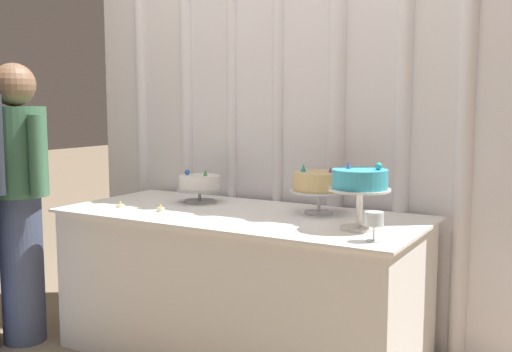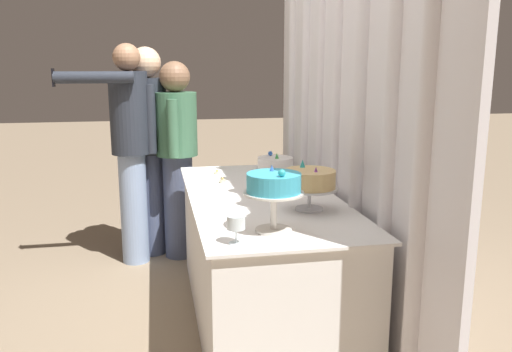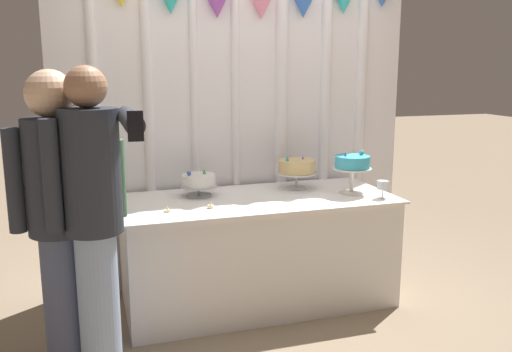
{
  "view_description": "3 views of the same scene",
  "coord_description": "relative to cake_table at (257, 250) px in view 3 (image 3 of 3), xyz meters",
  "views": [
    {
      "loc": [
        1.62,
        -2.54,
        1.34
      ],
      "look_at": [
        0.1,
        0.09,
        0.97
      ],
      "focal_mm": 42.66,
      "sensor_mm": 36.0,
      "label": 1
    },
    {
      "loc": [
        2.93,
        -0.51,
        1.52
      ],
      "look_at": [
        0.13,
        0.04,
        0.91
      ],
      "focal_mm": 36.84,
      "sensor_mm": 36.0,
      "label": 2
    },
    {
      "loc": [
        -1.12,
        -3.41,
        1.68
      ],
      "look_at": [
        0.03,
        0.22,
        0.9
      ],
      "focal_mm": 38.37,
      "sensor_mm": 36.0,
      "label": 3
    }
  ],
  "objects": [
    {
      "name": "ground_plane",
      "position": [
        0.0,
        -0.1,
        -0.39
      ],
      "size": [
        24.0,
        24.0,
        0.0
      ],
      "primitive_type": "plane",
      "color": "gray"
    },
    {
      "name": "draped_curtain",
      "position": [
        0.04,
        0.47,
        0.96
      ],
      "size": [
        2.7,
        0.17,
        2.54
      ],
      "color": "white",
      "rests_on": "ground_plane"
    },
    {
      "name": "cake_table",
      "position": [
        0.0,
        0.0,
        0.0
      ],
      "size": [
        1.89,
        0.85,
        0.77
      ],
      "color": "white",
      "rests_on": "ground_plane"
    },
    {
      "name": "cake_display_leftmost",
      "position": [
        -0.38,
        0.17,
        0.49
      ],
      "size": [
        0.26,
        0.26,
        0.19
      ],
      "color": "#B2B2B7",
      "rests_on": "cake_table"
    },
    {
      "name": "cake_display_center",
      "position": [
        0.36,
        0.18,
        0.54
      ],
      "size": [
        0.3,
        0.3,
        0.26
      ],
      "color": "silver",
      "rests_on": "cake_table"
    },
    {
      "name": "cake_display_rightmost",
      "position": [
        0.68,
        -0.08,
        0.59
      ],
      "size": [
        0.28,
        0.28,
        0.31
      ],
      "color": "silver",
      "rests_on": "cake_table"
    },
    {
      "name": "wine_glass",
      "position": [
        0.82,
        -0.28,
        0.47
      ],
      "size": [
        0.08,
        0.08,
        0.12
      ],
      "color": "silver",
      "rests_on": "cake_table"
    },
    {
      "name": "tealight_far_left",
      "position": [
        -0.65,
        -0.19,
        0.39
      ],
      "size": [
        0.05,
        0.05,
        0.03
      ],
      "color": "beige",
      "rests_on": "cake_table"
    },
    {
      "name": "tealight_near_left",
      "position": [
        -0.37,
        -0.18,
        0.4
      ],
      "size": [
        0.04,
        0.04,
        0.04
      ],
      "color": "beige",
      "rests_on": "cake_table"
    },
    {
      "name": "guest_man_pink_jacket",
      "position": [
        -1.16,
        -0.44,
        0.47
      ],
      "size": [
        0.49,
        0.37,
        1.55
      ],
      "color": "#4C5675",
      "rests_on": "ground_plane"
    },
    {
      "name": "guest_man_dark_suit",
      "position": [
        -1.27,
        -0.65,
        0.54
      ],
      "size": [
        0.46,
        0.33,
        1.66
      ],
      "color": "#4C5675",
      "rests_on": "ground_plane"
    },
    {
      "name": "guest_girl_blue_dress",
      "position": [
        -1.1,
        -0.79,
        0.56
      ],
      "size": [
        0.44,
        0.67,
        1.67
      ],
      "color": "#93ADD6",
      "rests_on": "ground_plane"
    }
  ]
}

